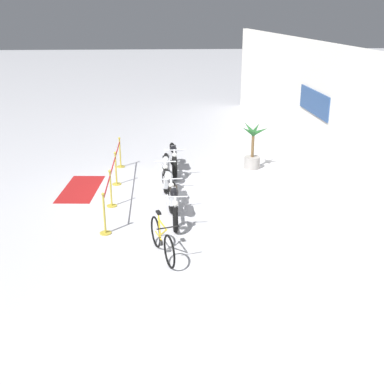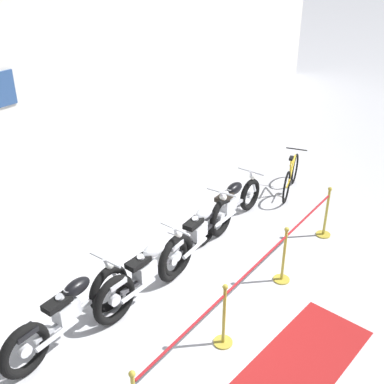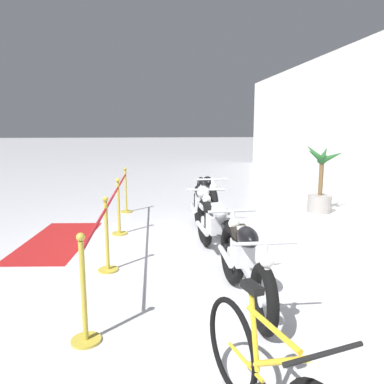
% 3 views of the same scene
% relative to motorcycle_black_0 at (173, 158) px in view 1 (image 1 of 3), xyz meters
% --- Properties ---
extents(ground_plane, '(120.00, 120.00, 0.00)m').
position_rel_motorcycle_black_0_xyz_m(ground_plane, '(1.99, -0.74, -0.47)').
color(ground_plane, silver).
extents(back_wall, '(28.00, 0.29, 4.20)m').
position_rel_motorcycle_black_0_xyz_m(back_wall, '(1.99, 4.39, 1.63)').
color(back_wall, silver).
rests_on(back_wall, ground).
extents(motorcycle_black_0, '(2.33, 0.62, 0.97)m').
position_rel_motorcycle_black_0_xyz_m(motorcycle_black_0, '(0.00, 0.00, 0.00)').
color(motorcycle_black_0, black).
rests_on(motorcycle_black_0, ground).
extents(motorcycle_silver_1, '(2.23, 0.62, 0.98)m').
position_rel_motorcycle_black_0_xyz_m(motorcycle_silver_1, '(1.34, -0.27, 0.01)').
color(motorcycle_silver_1, black).
rests_on(motorcycle_silver_1, ground).
extents(motorcycle_silver_2, '(2.43, 0.62, 0.97)m').
position_rel_motorcycle_black_0_xyz_m(motorcycle_silver_2, '(2.76, -0.24, 0.00)').
color(motorcycle_silver_2, black).
rests_on(motorcycle_silver_2, ground).
extents(motorcycle_black_3, '(2.36, 0.62, 0.93)m').
position_rel_motorcycle_black_0_xyz_m(motorcycle_black_3, '(3.94, -0.12, -0.02)').
color(motorcycle_black_3, black).
rests_on(motorcycle_black_3, ground).
extents(bicycle, '(1.68, 0.62, 0.96)m').
position_rel_motorcycle_black_0_xyz_m(bicycle, '(6.00, -0.44, -0.09)').
color(bicycle, black).
rests_on(bicycle, ground).
extents(potted_palm_left_of_row, '(0.86, 0.95, 1.62)m').
position_rel_motorcycle_black_0_xyz_m(potted_palm_left_of_row, '(-0.16, 2.69, 0.14)').
color(potted_palm_left_of_row, gray).
rests_on(potted_palm_left_of_row, ground).
extents(stanchion_far_left, '(5.46, 0.28, 1.05)m').
position_rel_motorcycle_black_0_xyz_m(stanchion_far_left, '(0.95, -1.80, 0.19)').
color(stanchion_far_left, gold).
rests_on(stanchion_far_left, ground).
extents(stanchion_mid_left, '(0.28, 0.28, 1.05)m').
position_rel_motorcycle_black_0_xyz_m(stanchion_mid_left, '(1.21, -1.80, -0.12)').
color(stanchion_mid_left, gold).
rests_on(stanchion_mid_left, ground).
extents(stanchion_mid_right, '(0.28, 0.28, 1.05)m').
position_rel_motorcycle_black_0_xyz_m(stanchion_mid_right, '(3.01, -1.80, -0.12)').
color(stanchion_mid_right, gold).
rests_on(stanchion_mid_right, ground).
extents(stanchion_far_right, '(0.28, 0.28, 1.05)m').
position_rel_motorcycle_black_0_xyz_m(stanchion_far_right, '(4.75, -1.80, -0.12)').
color(stanchion_far_right, gold).
rests_on(stanchion_far_right, ground).
extents(floor_banner, '(2.51, 1.23, 0.01)m').
position_rel_motorcycle_black_0_xyz_m(floor_banner, '(1.53, -2.85, -0.47)').
color(floor_banner, maroon).
rests_on(floor_banner, ground).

